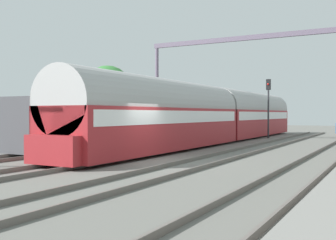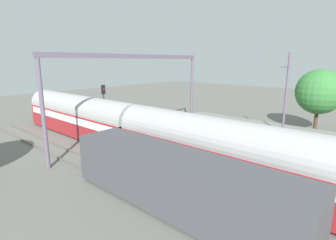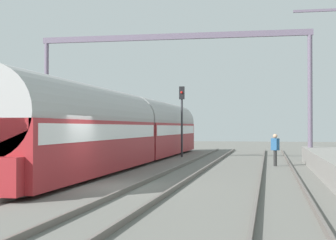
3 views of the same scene
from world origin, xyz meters
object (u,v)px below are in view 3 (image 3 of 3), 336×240
(passenger_train, at_px, (131,129))
(catenary_gantry, at_px, (172,65))
(person_crossing, at_px, (275,147))
(railway_signal_far, at_px, (182,112))

(passenger_train, relative_size, catenary_gantry, 1.95)
(person_crossing, bearing_deg, railway_signal_far, -9.35)
(passenger_train, bearing_deg, catenary_gantry, 44.58)
(passenger_train, bearing_deg, person_crossing, -6.96)
(person_crossing, distance_m, railway_signal_far, 10.27)
(passenger_train, distance_m, railway_signal_far, 7.15)
(person_crossing, distance_m, catenary_gantry, 8.46)
(passenger_train, xyz_separation_m, catenary_gantry, (2.08, 2.05, 3.95))
(person_crossing, relative_size, catenary_gantry, 0.10)
(railway_signal_far, distance_m, catenary_gantry, 5.47)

